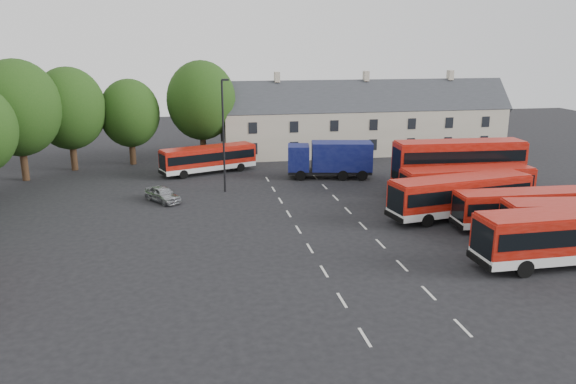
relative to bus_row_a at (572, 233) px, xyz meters
The scene contains 14 objects.
ground 17.29m from the bus_row_a, 153.44° to the left, with size 140.00×140.00×0.00m, color black.
lane_markings 16.22m from the bus_row_a, 143.03° to the left, with size 5.15×33.80×0.01m.
treeline 45.33m from the bus_row_a, 143.16° to the left, with size 29.92×32.59×12.01m.
terrace_houses 37.74m from the bus_row_a, 92.05° to the left, with size 35.70×7.13×10.06m.
bus_row_a is the anchor object (origin of this frame).
bus_row_c 7.10m from the bus_row_a, 80.79° to the left, with size 10.32×2.77×2.89m.
bus_row_d 10.55m from the bus_row_a, 102.15° to the left, with size 11.97×4.59×3.30m.
bus_row_e 13.63m from the bus_row_a, 89.63° to the left, with size 11.43×2.87×3.22m.
bus_dd_south 17.44m from the bus_row_a, 86.30° to the left, with size 11.96×3.28×4.86m.
bus_dd_north 20.32m from the bus_row_a, 81.64° to the left, with size 10.03×3.23×4.04m.
bus_north 36.30m from the bus_row_a, 125.47° to the left, with size 10.25×5.72×2.85m.
box_truck 26.66m from the bus_row_a, 109.42° to the left, with size 8.81×4.15×3.71m.
silver_car 31.92m from the bus_row_a, 143.11° to the left, with size 1.61×3.99×1.36m, color #9DA0A4.
lamppost 29.56m from the bus_row_a, 132.67° to the left, with size 0.72×0.33×10.34m.
Camera 1 is at (-7.85, -36.80, 13.54)m, focal length 35.00 mm.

